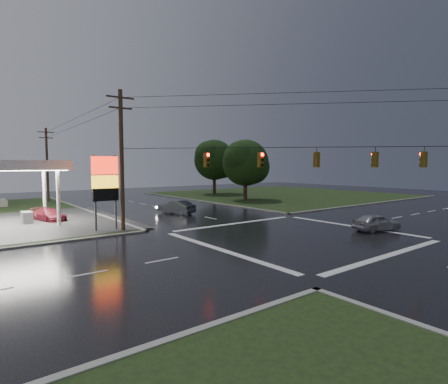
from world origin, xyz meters
TOP-DOWN VIEW (x-y plane):
  - ground at (0.00, 0.00)m, footprint 120.00×120.00m
  - grass_ne at (26.00, 26.00)m, footprint 36.00×36.00m
  - pylon_sign at (-10.50, 10.50)m, footprint 2.00×0.35m
  - utility_pole_nw at (-9.50, 9.50)m, footprint 2.20×0.32m
  - utility_pole_n at (-9.50, 38.00)m, footprint 2.20×0.32m
  - traffic_signals at (0.02, -0.02)m, footprint 26.87×26.87m
  - tree_ne_near at (14.14, 21.99)m, footprint 7.99×6.80m
  - tree_ne_far at (17.15, 33.99)m, footprint 8.46×7.20m
  - car_north at (-1.14, 15.80)m, footprint 2.78×4.59m
  - car_crossing at (6.64, -2.50)m, footprint 4.24×2.65m
  - car_pump at (-13.11, 18.51)m, footprint 2.82×4.43m

SIDE VIEW (x-z plane):
  - ground at x=0.00m, z-range 0.00..0.00m
  - grass_ne at x=26.00m, z-range 0.00..0.08m
  - car_pump at x=-13.11m, z-range 0.00..1.19m
  - car_crossing at x=6.64m, z-range 0.00..1.35m
  - car_north at x=-1.14m, z-range 0.00..1.43m
  - pylon_sign at x=-10.50m, z-range 1.01..7.01m
  - utility_pole_n at x=-9.50m, z-range 0.22..10.72m
  - tree_ne_near at x=14.14m, z-range 1.07..10.05m
  - utility_pole_nw at x=-9.50m, z-range 0.22..11.22m
  - tree_ne_far at x=17.15m, z-range 1.28..11.08m
  - traffic_signals at x=0.02m, z-range 5.75..7.22m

